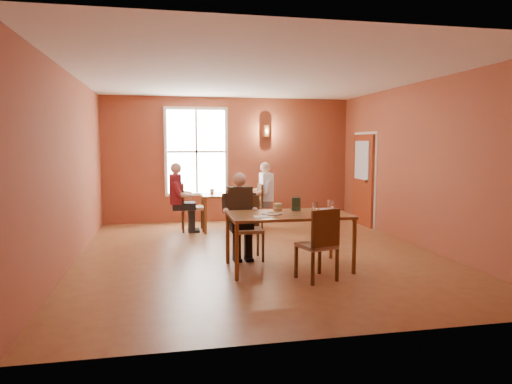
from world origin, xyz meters
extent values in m
cube|color=brown|center=(0.00, 0.00, 0.00)|extent=(6.00, 7.00, 0.01)
cube|color=brown|center=(0.00, 3.50, 1.50)|extent=(6.00, 0.04, 3.00)
cube|color=brown|center=(0.00, -3.50, 1.50)|extent=(6.00, 0.04, 3.00)
cube|color=brown|center=(-3.00, 0.00, 1.50)|extent=(0.04, 7.00, 3.00)
cube|color=brown|center=(3.00, 0.00, 1.50)|extent=(0.04, 7.00, 3.00)
cube|color=white|center=(0.00, 0.00, 3.00)|extent=(6.00, 7.00, 0.04)
cube|color=white|center=(-0.80, 3.45, 1.70)|extent=(1.36, 0.10, 1.96)
cube|color=maroon|center=(2.94, 2.30, 1.05)|extent=(0.12, 1.04, 2.10)
cylinder|color=brown|center=(0.90, 3.40, 2.20)|extent=(0.16, 0.16, 0.28)
cylinder|color=silver|center=(0.00, -1.03, 0.86)|extent=(0.34, 0.34, 0.04)
cube|color=tan|center=(0.11, -0.90, 0.91)|extent=(0.12, 0.12, 0.12)
cube|color=#28402C|center=(0.44, -0.77, 0.95)|extent=(0.15, 0.11, 0.22)
cube|color=silver|center=(0.21, -1.24, 0.85)|extent=(0.21, 0.03, 0.00)
cube|color=white|center=(-0.21, -1.24, 0.85)|extent=(0.21, 0.21, 0.01)
cylinder|color=silver|center=(0.94, -0.77, 0.85)|extent=(0.28, 0.28, 0.02)
cube|color=#242428|center=(0.84, -1.34, 0.85)|extent=(0.14, 0.13, 0.02)
imported|color=silver|center=(-0.18, 2.25, 0.85)|extent=(0.17, 0.17, 0.11)
imported|color=silver|center=(-0.54, 2.48, 0.85)|extent=(0.12, 0.12, 0.10)
camera|label=1|loc=(-1.55, -7.54, 1.88)|focal=32.00mm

